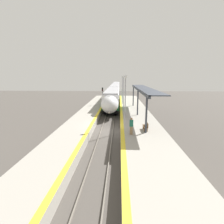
% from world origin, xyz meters
% --- Properties ---
extents(ground_plane, '(120.00, 120.00, 0.00)m').
position_xyz_m(ground_plane, '(0.00, 0.00, 0.00)').
color(ground_plane, '#4C4742').
extents(rail_left, '(0.08, 90.00, 0.15)m').
position_xyz_m(rail_left, '(-0.72, 0.00, 0.07)').
color(rail_left, slate).
rests_on(rail_left, ground_plane).
extents(rail_right, '(0.08, 90.00, 0.15)m').
position_xyz_m(rail_right, '(0.72, 0.00, 0.07)').
color(rail_right, slate).
rests_on(rail_right, ground_plane).
extents(train, '(2.89, 66.52, 3.89)m').
position_xyz_m(train, '(0.00, 38.10, 2.23)').
color(train, black).
rests_on(train, ground_plane).
extents(platform_right, '(4.84, 64.00, 0.95)m').
position_xyz_m(platform_right, '(4.07, 0.00, 0.47)').
color(platform_right, '#9E998E').
rests_on(platform_right, ground_plane).
extents(platform_left, '(3.69, 64.00, 0.95)m').
position_xyz_m(platform_left, '(-3.49, 0.00, 0.47)').
color(platform_left, '#9E998E').
rests_on(platform_left, ground_plane).
extents(platform_bench, '(0.44, 1.44, 0.89)m').
position_xyz_m(platform_bench, '(4.38, -2.16, 1.41)').
color(platform_bench, brown).
rests_on(platform_bench, platform_right).
extents(person_waiting, '(0.36, 0.22, 1.71)m').
position_xyz_m(person_waiting, '(2.71, -3.63, 1.83)').
color(person_waiting, '#7F6647').
rests_on(person_waiting, platform_right).
extents(railway_signal, '(0.28, 0.28, 4.40)m').
position_xyz_m(railway_signal, '(-1.97, 15.45, 2.69)').
color(railway_signal, '#59595E').
rests_on(railway_signal, ground_plane).
extents(lamppost_near, '(0.36, 0.20, 5.82)m').
position_xyz_m(lamppost_near, '(2.20, 0.26, 4.25)').
color(lamppost_near, '#9E9EA3').
rests_on(lamppost_near, platform_right).
extents(lamppost_mid, '(0.36, 0.20, 5.82)m').
position_xyz_m(lamppost_mid, '(2.20, 8.51, 4.25)').
color(lamppost_mid, '#9E9EA3').
rests_on(lamppost_mid, platform_right).
extents(lamppost_far, '(0.36, 0.20, 5.82)m').
position_xyz_m(lamppost_far, '(2.20, 16.77, 4.25)').
color(lamppost_far, '#9E9EA3').
rests_on(lamppost_far, platform_right).
extents(lamppost_farthest, '(0.36, 0.20, 5.82)m').
position_xyz_m(lamppost_farthest, '(2.20, 25.02, 4.25)').
color(lamppost_farthest, '#9E9EA3').
rests_on(lamppost_farthest, platform_right).
extents(station_canopy, '(2.02, 19.99, 4.03)m').
position_xyz_m(station_canopy, '(4.83, 5.52, 4.73)').
color(station_canopy, '#333842').
rests_on(station_canopy, platform_right).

